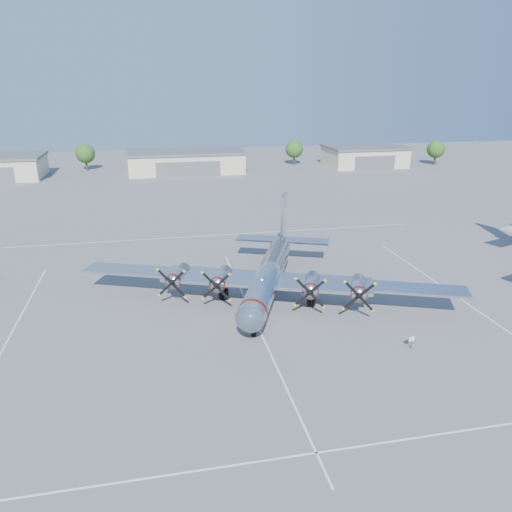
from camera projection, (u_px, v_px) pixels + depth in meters
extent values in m
plane|color=#5C5C5F|center=(248.00, 305.00, 50.67)|extent=(260.00, 260.00, 0.00)
cube|color=silver|center=(2.00, 352.00, 41.78)|extent=(0.15, 40.00, 0.01)
cube|color=silver|center=(258.00, 327.00, 46.04)|extent=(0.15, 40.00, 0.01)
cube|color=silver|center=(471.00, 306.00, 50.30)|extent=(0.15, 40.00, 0.01)
cube|color=silver|center=(316.00, 453.00, 30.32)|extent=(60.00, 0.15, 0.01)
cube|color=silver|center=(216.00, 235.00, 73.78)|extent=(60.00, 0.15, 0.01)
cube|color=beige|center=(186.00, 162.00, 125.71)|extent=(28.00, 14.00, 4.80)
cube|color=slate|center=(186.00, 152.00, 124.82)|extent=(28.60, 14.60, 0.60)
cube|color=slate|center=(188.00, 169.00, 119.38)|extent=(15.40, 0.20, 3.60)
cube|color=beige|center=(364.00, 157.00, 135.01)|extent=(20.00, 14.00, 4.80)
cube|color=slate|center=(365.00, 147.00, 134.12)|extent=(20.60, 14.60, 0.60)
cube|color=slate|center=(375.00, 163.00, 128.68)|extent=(11.00, 0.20, 3.60)
cylinder|color=#382619|center=(87.00, 165.00, 128.59)|extent=(0.50, 0.50, 2.80)
sphere|color=#1D4513|center=(85.00, 154.00, 127.66)|extent=(4.80, 4.80, 4.80)
cylinder|color=#382619|center=(294.00, 160.00, 137.40)|extent=(0.50, 0.50, 2.80)
sphere|color=#1D4513|center=(294.00, 149.00, 136.47)|extent=(4.80, 4.80, 4.80)
cylinder|color=#382619|center=(435.00, 160.00, 137.36)|extent=(0.50, 0.50, 2.80)
sphere|color=#1D4513|center=(436.00, 149.00, 136.43)|extent=(4.80, 4.80, 4.80)
cylinder|color=black|center=(411.00, 344.00, 42.14)|extent=(0.06, 0.06, 0.85)
cube|color=white|center=(412.00, 339.00, 41.99)|extent=(0.57, 0.21, 0.42)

